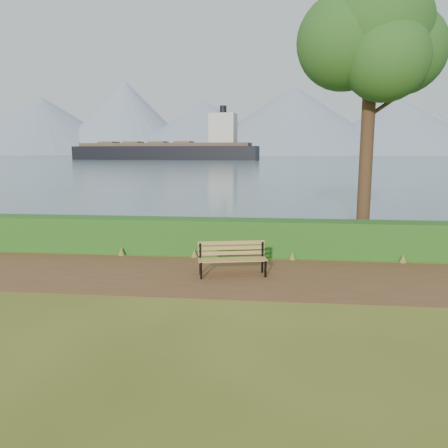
# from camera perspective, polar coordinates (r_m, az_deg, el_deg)

# --- Properties ---
(ground) EXTENTS (140.00, 140.00, 0.00)m
(ground) POSITION_cam_1_polar(r_m,az_deg,el_deg) (10.11, 0.28, -7.29)
(ground) COLOR #4A5418
(ground) RESTS_ON ground
(path) EXTENTS (40.00, 3.40, 0.01)m
(path) POSITION_cam_1_polar(r_m,az_deg,el_deg) (10.40, 0.45, -6.79)
(path) COLOR brown
(path) RESTS_ON ground
(hedge) EXTENTS (32.00, 0.85, 1.00)m
(hedge) POSITION_cam_1_polar(r_m,az_deg,el_deg) (12.51, 1.51, -1.68)
(hedge) COLOR #1A4C15
(hedge) RESTS_ON ground
(water) EXTENTS (700.00, 510.00, 0.00)m
(water) POSITION_cam_1_polar(r_m,az_deg,el_deg) (269.65, 6.06, 8.75)
(water) COLOR #486174
(water) RESTS_ON ground
(mountains) EXTENTS (585.00, 190.00, 70.00)m
(mountains) POSITION_cam_1_polar(r_m,az_deg,el_deg) (416.54, 4.92, 12.80)
(mountains) COLOR gray
(mountains) RESTS_ON ground
(bench) EXTENTS (1.67, 0.80, 0.81)m
(bench) POSITION_cam_1_polar(r_m,az_deg,el_deg) (10.36, 1.06, -4.22)
(bench) COLOR black
(bench) RESTS_ON ground
(tree) EXTENTS (4.25, 3.50, 8.25)m
(tree) POSITION_cam_1_polar(r_m,az_deg,el_deg) (13.98, 18.79, 22.28)
(tree) COLOR #341F15
(tree) RESTS_ON ground
(cargo_ship) EXTENTS (68.50, 17.16, 20.58)m
(cargo_ship) POSITION_cam_1_polar(r_m,az_deg,el_deg) (160.66, -6.94, 9.41)
(cargo_ship) COLOR black
(cargo_ship) RESTS_ON ground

